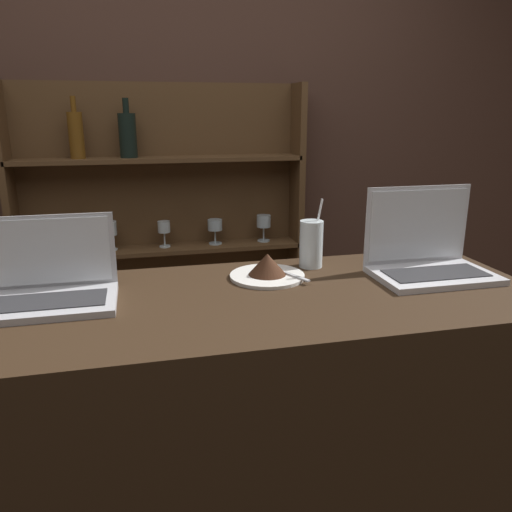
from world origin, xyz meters
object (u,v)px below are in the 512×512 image
(laptop_near, at_px, (49,285))
(cake_plate, at_px, (267,269))
(laptop_far, at_px, (427,255))
(water_glass, at_px, (311,244))

(laptop_near, xyz_separation_m, cake_plate, (0.59, 0.06, -0.02))
(laptop_far, relative_size, cake_plate, 1.55)
(cake_plate, distance_m, water_glass, 0.18)
(laptop_near, bearing_deg, water_glass, 10.21)
(laptop_near, distance_m, water_glass, 0.76)
(water_glass, bearing_deg, laptop_far, -26.00)
(laptop_near, relative_size, water_glass, 1.55)
(cake_plate, bearing_deg, laptop_near, -174.24)
(laptop_near, height_order, water_glass, water_glass)
(cake_plate, xyz_separation_m, water_glass, (0.16, 0.08, 0.05))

